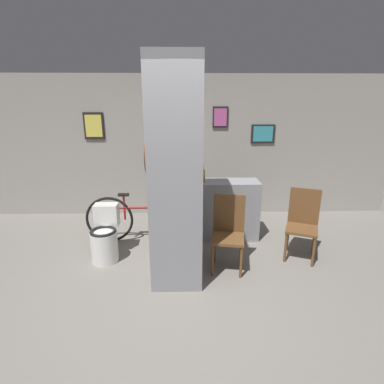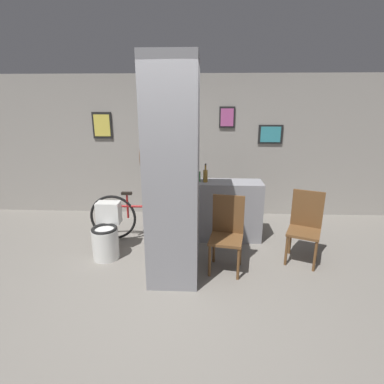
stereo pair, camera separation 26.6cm
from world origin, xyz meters
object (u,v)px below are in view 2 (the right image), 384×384
(toilet, at_px, (106,235))
(chair_near_pillar, at_px, (227,231))
(bottle_tall, at_px, (205,175))
(chair_by_doorway, at_px, (305,224))
(bicycle, at_px, (144,217))

(toilet, distance_m, chair_near_pillar, 1.70)
(bottle_tall, bearing_deg, chair_by_doorway, -24.61)
(toilet, distance_m, chair_by_doorway, 2.75)
(bicycle, bearing_deg, chair_by_doorway, -12.74)
(chair_by_doorway, relative_size, bottle_tall, 3.36)
(chair_near_pillar, bearing_deg, chair_by_doorway, 23.63)
(bottle_tall, bearing_deg, bicycle, -174.20)
(chair_by_doorway, height_order, bottle_tall, bottle_tall)
(toilet, relative_size, chair_near_pillar, 0.77)
(chair_near_pillar, height_order, bottle_tall, bottle_tall)
(toilet, height_order, chair_by_doorway, chair_by_doorway)
(toilet, bearing_deg, chair_by_doorway, 0.53)
(toilet, relative_size, bicycle, 0.44)
(chair_by_doorway, bearing_deg, bicycle, -169.80)
(chair_near_pillar, relative_size, bicycle, 0.57)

